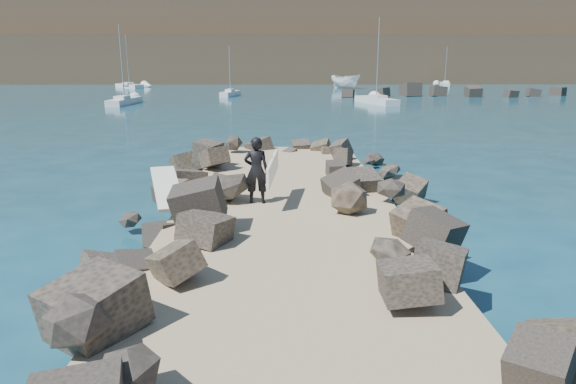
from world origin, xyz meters
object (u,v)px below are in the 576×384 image
boat_imported (345,81)px  sailboat_b (230,94)px  surfboard_resting (167,192)px  surfer_with_board (259,170)px

boat_imported → sailboat_b: bearing=-172.3°
boat_imported → sailboat_b: (-17.53, -19.63, -0.83)m
boat_imported → sailboat_b: sailboat_b is taller
surfboard_resting → surfer_with_board: surfer_with_board is taller
boat_imported → surfer_with_board: (-11.78, -73.85, 0.37)m
surfboard_resting → boat_imported: boat_imported is taller
surfer_with_board → sailboat_b: sailboat_b is taller
surfer_with_board → sailboat_b: size_ratio=0.35×
surfer_with_board → boat_imported: bearing=80.9°
surfboard_resting → sailboat_b: bearing=76.4°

